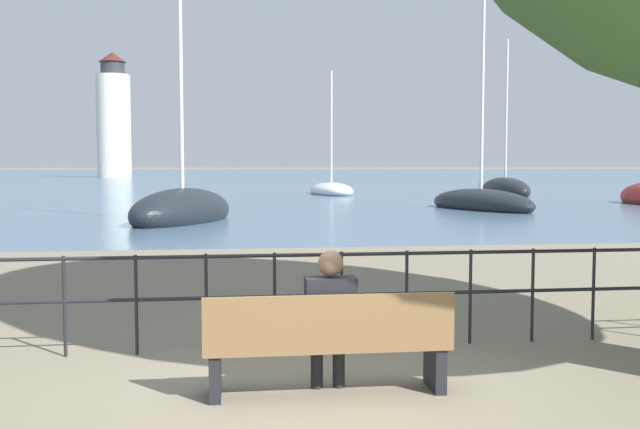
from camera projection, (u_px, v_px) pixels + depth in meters
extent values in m
plane|color=#7A705B|center=(327.00, 393.00, 6.20)|extent=(1000.00, 1000.00, 0.00)
cube|color=slate|center=(233.00, 173.00, 165.37)|extent=(600.00, 300.00, 0.01)
cube|color=brown|center=(327.00, 345.00, 6.17)|extent=(2.13, 0.45, 0.05)
cube|color=brown|center=(331.00, 322.00, 5.95)|extent=(2.13, 0.04, 0.45)
cube|color=black|center=(215.00, 374.00, 6.07)|extent=(0.10, 0.41, 0.40)
cube|color=black|center=(435.00, 366.00, 6.31)|extent=(0.10, 0.41, 0.40)
cylinder|color=black|center=(317.00, 363.00, 6.33)|extent=(0.11, 0.11, 0.45)
cylinder|color=black|center=(339.00, 362.00, 6.36)|extent=(0.11, 0.11, 0.45)
cube|color=black|center=(329.00, 334.00, 6.24)|extent=(0.37, 0.26, 0.14)
cube|color=black|center=(331.00, 310.00, 6.13)|extent=(0.44, 0.24, 0.57)
sphere|color=#846047|center=(331.00, 263.00, 6.11)|extent=(0.22, 0.22, 0.22)
cylinder|color=black|center=(65.00, 306.00, 7.34)|extent=(0.04, 0.04, 1.05)
cylinder|color=black|center=(136.00, 305.00, 7.43)|extent=(0.04, 0.04, 1.05)
cylinder|color=black|center=(206.00, 303.00, 7.52)|extent=(0.04, 0.04, 1.05)
cylinder|color=black|center=(275.00, 301.00, 7.61)|extent=(0.04, 0.04, 1.05)
cylinder|color=black|center=(341.00, 300.00, 7.70)|extent=(0.04, 0.04, 1.05)
cylinder|color=black|center=(407.00, 298.00, 7.80)|extent=(0.04, 0.04, 1.05)
cylinder|color=black|center=(470.00, 297.00, 7.89)|extent=(0.04, 0.04, 1.05)
cylinder|color=black|center=(532.00, 295.00, 7.98)|extent=(0.04, 0.04, 1.05)
cylinder|color=black|center=(593.00, 294.00, 8.07)|extent=(0.04, 0.04, 1.05)
cylinder|color=black|center=(308.00, 255.00, 7.62)|extent=(13.74, 0.04, 0.04)
cylinder|color=black|center=(308.00, 296.00, 7.66)|extent=(13.74, 0.04, 0.04)
ellipsoid|color=black|center=(481.00, 204.00, 31.65)|extent=(4.08, 6.98, 1.31)
cylinder|color=silver|center=(483.00, 64.00, 31.22)|extent=(0.14, 0.14, 11.49)
ellipsoid|color=black|center=(505.00, 190.00, 45.73)|extent=(2.32, 5.95, 1.68)
cylinder|color=silver|center=(506.00, 111.00, 45.38)|extent=(0.14, 0.14, 9.07)
ellipsoid|color=black|center=(183.00, 212.00, 24.74)|extent=(4.52, 6.43, 1.68)
cylinder|color=silver|center=(180.00, 53.00, 24.36)|extent=(0.14, 0.14, 9.90)
ellipsoid|color=silver|center=(331.00, 191.00, 47.61)|extent=(3.29, 6.56, 1.16)
cylinder|color=silver|center=(331.00, 129.00, 47.32)|extent=(0.14, 0.14, 7.62)
cylinder|color=silver|center=(114.00, 126.00, 112.17)|extent=(5.26, 5.26, 16.07)
cylinder|color=#2D2D33|center=(113.00, 68.00, 111.54)|extent=(3.68, 3.68, 1.96)
cone|color=#4C1E19|center=(112.00, 57.00, 111.42)|extent=(4.21, 4.21, 1.57)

